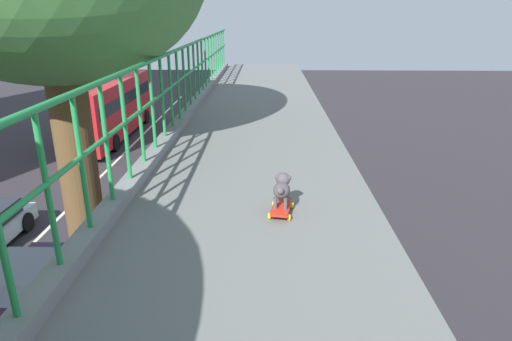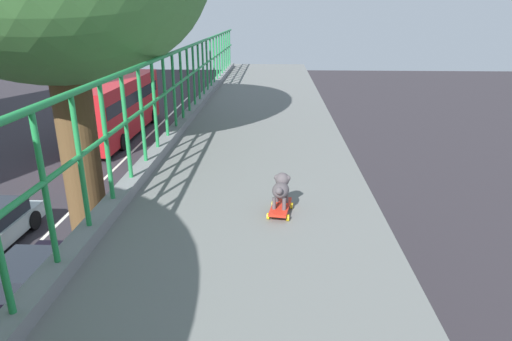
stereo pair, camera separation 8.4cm
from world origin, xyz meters
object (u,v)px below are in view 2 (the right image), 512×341
city_bus (118,105)px  small_dog (281,187)px  toy_skateboard (280,207)px  car_black_fifth (32,285)px

city_bus → small_dog: size_ratio=30.38×
city_bus → toy_skateboard: size_ratio=23.31×
small_dog → city_bus: bearing=113.4°
small_dog → car_black_fifth: bearing=138.4°
toy_skateboard → small_dog: bearing=81.5°
car_black_fifth → toy_skateboard: toy_skateboard is taller
city_bus → small_dog: bearing=-66.6°
city_bus → small_dog: 25.17m
car_black_fifth → city_bus: (-3.42, 17.07, 1.35)m
city_bus → small_dog: small_dog is taller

